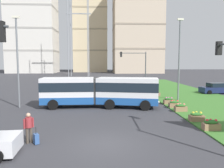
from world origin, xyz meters
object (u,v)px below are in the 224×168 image
Objects in this scene: flower_planter_0 at (211,125)px; flower_planter_5 at (156,93)px; car_navy_sedan at (216,88)px; flower_planter_4 at (169,101)px; pedestrian_crossing at (29,126)px; rolling_suitcase at (36,139)px; apartment_tower_westcentre at (91,22)px; apartment_tower_west at (32,9)px; articulated_bus at (100,91)px; streetlight_left at (18,58)px; streetlight_median at (179,56)px; car_silver_hatch at (66,86)px; flower_planter_3 at (174,104)px; traffic_light_far_right at (137,64)px; apartment_tower_centre at (137,28)px; flower_planter_2 at (181,107)px; flower_planter_1 at (197,117)px.

flower_planter_0 is 1.00× the size of flower_planter_5.
car_navy_sedan is 4.14× the size of flower_planter_4.
rolling_suitcase is at bearing -23.96° from pedestrian_crossing.
apartment_tower_westcentre is (-21.81, 79.89, 23.61)m from car_navy_sedan.
articulated_bus is at bearing -69.01° from apartment_tower_west.
flower_planter_5 is 0.12× the size of streetlight_left.
apartment_tower_west is at bearing 110.99° from articulated_bus.
articulated_bus is 12.32× the size of rolling_suitcase.
articulated_bus is at bearing 132.17° from flower_planter_0.
flower_planter_5 is 0.11× the size of streetlight_median.
streetlight_left reaches higher than car_silver_hatch.
flower_planter_4 is 0.12× the size of streetlight_left.
articulated_bus is at bearing -86.84° from apartment_tower_westcentre.
apartment_tower_westcentre is at bearing 105.27° from car_navy_sedan.
streetlight_left is at bearing 175.99° from flower_planter_3.
flower_planter_4 is at bearing 90.00° from flower_planter_3.
apartment_tower_centre is (10.21, 64.58, 15.30)m from traffic_light_far_right.
flower_planter_4 is (0.00, 3.58, 0.00)m from flower_planter_2.
flower_planter_4 is at bearing 90.00° from flower_planter_1.
apartment_tower_westcentre is at bearing 97.70° from flower_planter_2.
apartment_tower_westcentre is at bearing 98.01° from flower_planter_4.
car_silver_hatch is at bearing 168.92° from traffic_light_far_right.
flower_planter_1 is 0.03× the size of apartment_tower_centre.
flower_planter_2 is 0.03× the size of apartment_tower_centre.
pedestrian_crossing is 101.47m from apartment_tower_westcentre.
apartment_tower_westcentre is (-12.37, 87.87, 23.94)m from flower_planter_4.
apartment_tower_west is 27.50m from apartment_tower_westcentre.
rolling_suitcase reaches higher than flower_planter_2.
car_silver_hatch is at bearing 94.19° from pedestrian_crossing.
pedestrian_crossing reaches higher than flower_planter_2.
flower_planter_2 is 95.34m from apartment_tower_westcentre.
apartment_tower_westcentre is at bearing 148.99° from apartment_tower_centre.
flower_planter_1 is 84.97m from apartment_tower_centre.
traffic_light_far_right is (9.64, 21.64, 3.26)m from pedestrian_crossing.
streetlight_left reaches higher than flower_planter_3.
car_navy_sedan is 23.13m from car_silver_hatch.
rolling_suitcase is 0.02× the size of apartment_tower_westcentre.
articulated_bus is 91.84m from apartment_tower_westcentre.
flower_planter_3 is at bearing 40.12° from rolling_suitcase.
rolling_suitcase is 19.99m from flower_planter_5.
traffic_light_far_right is 0.13× the size of apartment_tower_westcentre.
car_navy_sedan is 19.63m from flower_planter_0.
flower_planter_5 is (7.46, 6.64, -1.23)m from articulated_bus.
flower_planter_4 is at bearing 43.66° from pedestrian_crossing.
flower_planter_2 is at bearing -96.11° from apartment_tower_centre.
pedestrian_crossing is 1.79× the size of rolling_suitcase.
flower_planter_5 is 6.08m from streetlight_median.
apartment_tower_west is at bearing -154.85° from apartment_tower_westcentre.
apartment_tower_centre is at bearing 83.60° from flower_planter_4.
flower_planter_3 is 0.18× the size of traffic_light_far_right.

